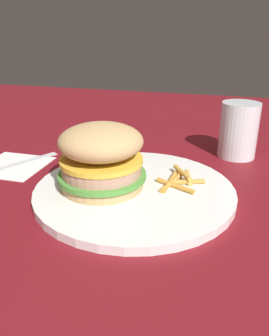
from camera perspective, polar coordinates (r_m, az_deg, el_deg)
ground_plane at (r=0.48m, az=2.05°, el=-5.25°), size 1.60×1.60×0.00m
plate at (r=0.49m, az=-0.00°, el=-3.84°), size 0.29×0.29×0.01m
sandwich at (r=0.48m, az=-5.44°, el=2.12°), size 0.13×0.13×0.09m
fries_pile at (r=0.51m, az=7.32°, el=-2.08°), size 0.07×0.08×0.01m
napkin at (r=0.63m, az=-19.73°, el=0.43°), size 0.11×0.11×0.00m
fork at (r=0.63m, az=-19.89°, el=0.60°), size 0.10×0.16×0.00m
drink_glass at (r=0.65m, az=17.02°, el=5.51°), size 0.07×0.07×0.10m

